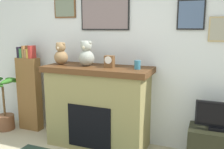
% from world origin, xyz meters
% --- Properties ---
extents(back_wall, '(5.20, 0.15, 2.60)m').
position_xyz_m(back_wall, '(0.00, 2.00, 1.31)').
color(back_wall, silver).
rests_on(back_wall, ground_plane).
extents(fireplace, '(1.54, 0.66, 1.18)m').
position_xyz_m(fireplace, '(0.01, 1.64, 0.60)').
color(fireplace, olive).
rests_on(fireplace, ground_plane).
extents(bookshelf, '(0.39, 0.16, 1.44)m').
position_xyz_m(bookshelf, '(-1.32, 1.74, 0.67)').
color(bookshelf, brown).
rests_on(bookshelf, ground_plane).
extents(potted_plant, '(0.41, 0.48, 0.90)m').
position_xyz_m(potted_plant, '(-1.71, 1.56, 0.38)').
color(potted_plant, brown).
rests_on(potted_plant, ground_plane).
extents(tv_stand, '(0.66, 0.40, 0.49)m').
position_xyz_m(tv_stand, '(1.62, 1.64, 0.24)').
color(tv_stand, black).
rests_on(tv_stand, ground_plane).
extents(television, '(0.54, 0.14, 0.35)m').
position_xyz_m(television, '(1.62, 1.64, 0.66)').
color(television, black).
rests_on(television, tv_stand).
extents(candle_jar, '(0.08, 0.08, 0.12)m').
position_xyz_m(candle_jar, '(0.59, 1.62, 1.24)').
color(candle_jar, teal).
rests_on(candle_jar, fireplace).
extents(mantel_clock, '(0.13, 0.10, 0.16)m').
position_xyz_m(mantel_clock, '(0.19, 1.62, 1.26)').
color(mantel_clock, brown).
rests_on(mantel_clock, fireplace).
extents(teddy_bear_grey, '(0.21, 0.21, 0.33)m').
position_xyz_m(teddy_bear_grey, '(-0.59, 1.62, 1.33)').
color(teddy_bear_grey, olive).
rests_on(teddy_bear_grey, fireplace).
extents(teddy_bear_cream, '(0.23, 0.23, 0.36)m').
position_xyz_m(teddy_bear_cream, '(-0.16, 1.62, 1.35)').
color(teddy_bear_cream, '#969B8E').
rests_on(teddy_bear_cream, fireplace).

